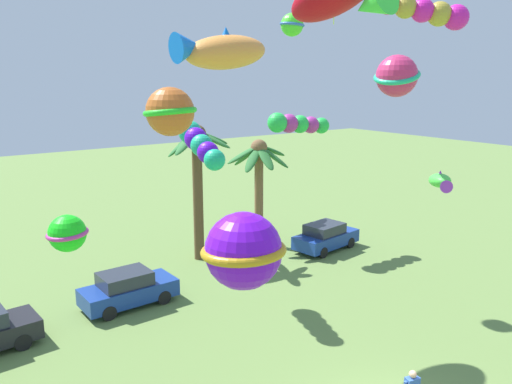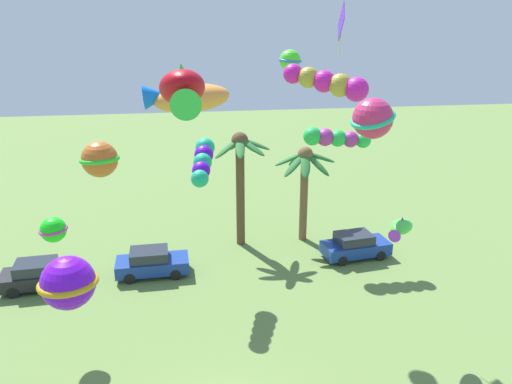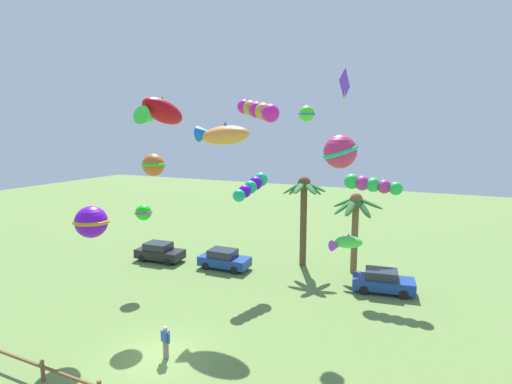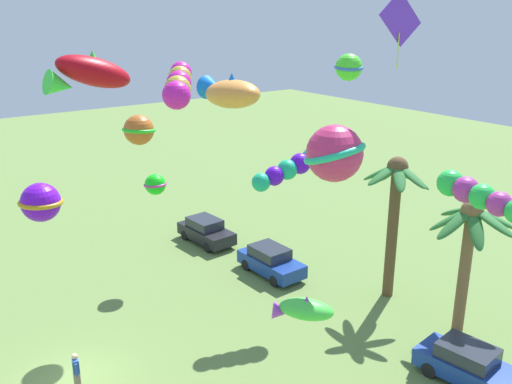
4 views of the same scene
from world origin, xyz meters
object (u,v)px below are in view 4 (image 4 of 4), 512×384
Objects in this scene: kite_fish_6 at (303,309)px; kite_ball_10 at (139,130)px; palm_tree_1 at (395,198)px; kite_tube_1 at (478,195)px; parked_car_0 at (271,261)px; spectator_0 at (77,372)px; kite_ball_7 at (155,184)px; palm_tree_0 at (469,235)px; kite_fish_0 at (89,73)px; kite_ball_3 at (335,153)px; kite_ball_8 at (41,202)px; kite_tube_11 at (291,168)px; kite_ball_4 at (349,67)px; parked_car_2 at (206,231)px; parked_car_1 at (469,365)px; kite_fish_2 at (229,93)px; kite_tube_5 at (179,85)px; kite_diamond_9 at (400,20)px.

kite_fish_6 is 0.93× the size of kite_ball_10.
kite_tube_1 is at bearing -17.82° from palm_tree_1.
parked_car_0 is 12.21m from spectator_0.
palm_tree_0 is at bearing 32.70° from kite_ball_7.
kite_fish_0 is 1.34× the size of kite_ball_3.
kite_tube_11 reaches higher than kite_ball_8.
kite_ball_4 is 12.71m from kite_ball_7.
palm_tree_1 is at bearing 76.39° from kite_fish_0.
kite_fish_6 is at bearing -81.77° from palm_tree_0.
parked_car_2 is at bearing -172.24° from kite_tube_1.
kite_fish_2 is (-9.42, -4.45, 9.53)m from parked_car_1.
kite_tube_1 is 2.65× the size of kite_ball_4.
kite_fish_2 reaches higher than kite_fish_6.
parked_car_1 is at bearing 83.00° from kite_fish_6.
kite_fish_2 is at bearing 38.56° from kite_ball_10.
parked_car_1 is 1.58× the size of kite_tube_5.
parked_car_0 is 7.32m from kite_ball_7.
kite_tube_1 reaches higher than parked_car_2.
kite_tube_1 is (16.17, 2.20, 6.21)m from parked_car_2.
palm_tree_0 is 1.48× the size of parked_car_1.
kite_fish_0 is 0.93× the size of kite_tube_11.
kite_tube_1 is at bearing 7.76° from parked_car_2.
kite_fish_0 is 9.13m from kite_ball_3.
parked_car_2 is 2.52× the size of spectator_0.
kite_ball_7 is (2.21, -4.21, 4.28)m from parked_car_2.
parked_car_0 is at bearing 53.81° from kite_ball_7.
kite_ball_3 reaches higher than kite_fish_6.
parked_car_0 is at bearing 151.82° from kite_ball_3.
parked_car_2 is 18.44m from kite_tube_5.
kite_tube_5 is (-2.34, -12.17, 6.93)m from palm_tree_0.
kite_fish_6 is (0.31, -8.75, -1.70)m from kite_tube_1.
kite_ball_4 is (7.03, -1.99, 10.80)m from parked_car_0.
kite_tube_5 is (6.90, -8.79, 10.67)m from parked_car_0.
kite_ball_7 is 6.51m from kite_ball_8.
kite_diamond_9 reaches higher than kite_tube_11.
kite_tube_5 is 7.45m from kite_fish_6.
kite_ball_4 is (-3.42, -3.61, 4.59)m from kite_tube_1.
kite_fish_2 is at bearing -154.69° from parked_car_1.
kite_tube_11 is (-7.81, 5.94, 1.50)m from kite_fish_6.
kite_ball_7 is at bearing -62.31° from parked_car_2.
kite_ball_7 is (-13.40, 0.50, -4.42)m from kite_ball_3.
palm_tree_0 is 3.07× the size of kite_ball_10.
kite_tube_5 is 12.85m from kite_ball_7.
palm_tree_0 is 5.34m from parked_car_1.
palm_tree_0 is at bearing 124.49° from kite_tube_1.
kite_fish_2 is at bearing 133.96° from kite_tube_5.
parked_car_2 is 2.03× the size of kite_ball_10.
kite_fish_0 is (-9.55, -10.18, 10.65)m from parked_car_1.
kite_ball_10 reaches higher than kite_ball_8.
kite_tube_1 is (8.31, 11.33, -4.44)m from kite_fish_0.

